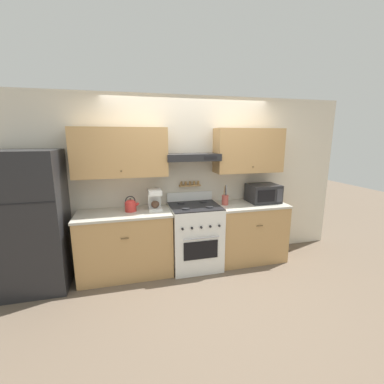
{
  "coord_description": "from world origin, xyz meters",
  "views": [
    {
      "loc": [
        -0.95,
        -3.21,
        1.95
      ],
      "look_at": [
        -0.05,
        0.27,
        1.17
      ],
      "focal_mm": 24.0,
      "sensor_mm": 36.0,
      "label": 1
    }
  ],
  "objects": [
    {
      "name": "counter_right",
      "position": [
        0.91,
        0.33,
        0.46
      ],
      "size": [
        1.09,
        0.65,
        0.92
      ],
      "color": "tan",
      "rests_on": "ground_plane"
    },
    {
      "name": "stove_range",
      "position": [
        0.0,
        0.31,
        0.48
      ],
      "size": [
        0.72,
        0.69,
        1.09
      ],
      "color": "white",
      "rests_on": "ground_plane"
    },
    {
      "name": "utensil_crock",
      "position": [
        0.5,
        0.36,
        1.0
      ],
      "size": [
        0.1,
        0.1,
        0.31
      ],
      "color": "#B24C42",
      "rests_on": "counter_right"
    },
    {
      "name": "tea_kettle",
      "position": [
        -0.92,
        0.36,
        1.01
      ],
      "size": [
        0.2,
        0.16,
        0.22
      ],
      "color": "red",
      "rests_on": "counter_left"
    },
    {
      "name": "wall_back",
      "position": [
        -0.04,
        0.61,
        1.43
      ],
      "size": [
        5.2,
        0.46,
        2.55
      ],
      "color": "beige",
      "rests_on": "ground_plane"
    },
    {
      "name": "counter_left",
      "position": [
        -1.01,
        0.33,
        0.46
      ],
      "size": [
        1.3,
        0.65,
        0.92
      ],
      "color": "tan",
      "rests_on": "ground_plane"
    },
    {
      "name": "microwave",
      "position": [
        1.15,
        0.38,
        1.06
      ],
      "size": [
        0.48,
        0.4,
        0.28
      ],
      "color": "#232326",
      "rests_on": "counter_right"
    },
    {
      "name": "coffee_maker",
      "position": [
        -0.58,
        0.4,
        1.07
      ],
      "size": [
        0.18,
        0.26,
        0.29
      ],
      "color": "white",
      "rests_on": "counter_left"
    },
    {
      "name": "ground_plane",
      "position": [
        0.0,
        0.0,
        0.0
      ],
      "size": [
        16.0,
        16.0,
        0.0
      ],
      "primitive_type": "plane",
      "color": "brown"
    },
    {
      "name": "refrigerator",
      "position": [
        -2.16,
        0.28,
        0.9
      ],
      "size": [
        0.82,
        0.73,
        1.79
      ],
      "color": "#232326",
      "rests_on": "ground_plane"
    }
  ]
}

